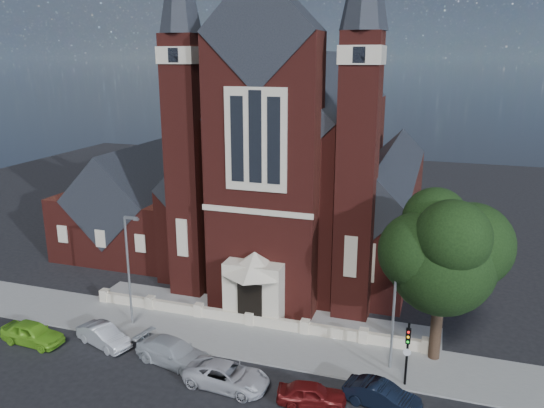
{
  "coord_description": "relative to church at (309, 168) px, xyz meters",
  "views": [
    {
      "loc": [
        11.96,
        -25.3,
        18.31
      ],
      "look_at": [
        -0.16,
        12.0,
        7.48
      ],
      "focal_mm": 35.0,
      "sensor_mm": 36.0,
      "label": 1
    }
  ],
  "objects": [
    {
      "name": "parish_hall",
      "position": [
        -16.0,
        -4.94,
        -4.17
      ],
      "size": [
        12.0,
        12.2,
        10.24
      ],
      "color": "#551C16",
      "rests_on": "ground"
    },
    {
      "name": "street_lamp_right",
      "position": [
        10.09,
        -18.94,
        -3.59
      ],
      "size": [
        1.16,
        0.22,
        8.09
      ],
      "color": "gray",
      "rests_on": "ground"
    },
    {
      "name": "ground",
      "position": [
        0.0,
        -7.94,
        -8.19
      ],
      "size": [
        120.0,
        120.0,
        0.0
      ],
      "primitive_type": "plane",
      "color": "black",
      "rests_on": "ground"
    },
    {
      "name": "car_lime_van",
      "position": [
        -12.87,
        -23.19,
        -7.44
      ],
      "size": [
        4.45,
        1.99,
        1.49
      ],
      "primitive_type": "imported",
      "rotation": [
        0.0,
        0.0,
        1.52
      ],
      "color": "#74BF26",
      "rests_on": "ground"
    },
    {
      "name": "pavement_strip",
      "position": [
        0.0,
        -18.44,
        -8.19
      ],
      "size": [
        60.0,
        5.0,
        0.12
      ],
      "primitive_type": "cube",
      "color": "gray",
      "rests_on": "ground"
    },
    {
      "name": "car_silver_b",
      "position": [
        -2.84,
        -22.43,
        -7.44
      ],
      "size": [
        5.49,
        3.17,
        1.5
      ],
      "primitive_type": "imported",
      "rotation": [
        0.0,
        0.0,
        1.35
      ],
      "color": "#B6BBBF",
      "rests_on": "ground"
    },
    {
      "name": "car_silver_a",
      "position": [
        -8.24,
        -21.94,
        -7.5
      ],
      "size": [
        4.38,
        2.68,
        1.36
      ],
      "primitive_type": "imported",
      "rotation": [
        0.0,
        0.0,
        1.25
      ],
      "color": "#A4A7AB",
      "rests_on": "ground"
    },
    {
      "name": "car_navy",
      "position": [
        9.94,
        -22.78,
        -7.5
      ],
      "size": [
        4.37,
        2.29,
        1.37
      ],
      "primitive_type": "imported",
      "rotation": [
        0.0,
        0.0,
        1.36
      ],
      "color": "black",
      "rests_on": "ground"
    },
    {
      "name": "church",
      "position": [
        0.0,
        0.0,
        0.0
      ],
      "size": [
        20.01,
        34.9,
        29.2
      ],
      "color": "#551C16",
      "rests_on": "ground"
    },
    {
      "name": "street_lamp_left",
      "position": [
        -7.91,
        -18.94,
        -3.59
      ],
      "size": [
        1.16,
        0.22,
        8.09
      ],
      "color": "gray",
      "rests_on": "ground"
    },
    {
      "name": "car_dark_red",
      "position": [
        6.27,
        -23.76,
        -7.54
      ],
      "size": [
        3.98,
        2.14,
        1.29
      ],
      "primitive_type": "imported",
      "rotation": [
        0.0,
        0.0,
        1.74
      ],
      "color": "maroon",
      "rests_on": "ground"
    },
    {
      "name": "forecourt_paving",
      "position": [
        0.0,
        -14.44,
        -8.19
      ],
      "size": [
        26.0,
        3.0,
        0.14
      ],
      "primitive_type": "cube",
      "color": "gray",
      "rests_on": "ground"
    },
    {
      "name": "traffic_signal",
      "position": [
        11.0,
        -20.52,
        -5.6
      ],
      "size": [
        0.28,
        0.42,
        4.0
      ],
      "color": "black",
      "rests_on": "ground"
    },
    {
      "name": "forecourt_wall",
      "position": [
        0.0,
        -16.44,
        -8.19
      ],
      "size": [
        24.0,
        0.4,
        0.9
      ],
      "primitive_type": "cube",
      "color": "beige",
      "rests_on": "ground"
    },
    {
      "name": "car_white_suv",
      "position": [
        1.25,
        -23.65,
        -7.49
      ],
      "size": [
        5.14,
        2.66,
        1.39
      ],
      "primitive_type": "imported",
      "rotation": [
        0.0,
        0.0,
        1.5
      ],
      "color": "silver",
      "rests_on": "ground"
    },
    {
      "name": "street_tree",
      "position": [
        12.6,
        -17.23,
        -1.23
      ],
      "size": [
        6.4,
        6.6,
        10.7
      ],
      "color": "black",
      "rests_on": "ground"
    }
  ]
}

